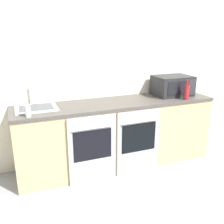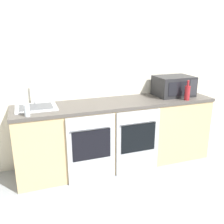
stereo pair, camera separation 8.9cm
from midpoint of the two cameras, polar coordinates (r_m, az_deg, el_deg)
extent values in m
cube|color=silver|center=(3.54, -1.66, 9.80)|extent=(10.00, 0.06, 2.60)
cube|color=tan|center=(3.47, 0.34, -5.22)|extent=(2.67, 0.60, 0.87)
cube|color=#4C4742|center=(3.32, 0.35, 2.05)|extent=(2.69, 0.63, 0.04)
cube|color=#B7BABF|center=(3.06, -5.33, -8.60)|extent=(0.59, 0.03, 0.86)
cube|color=black|center=(3.02, -5.27, -7.57)|extent=(0.47, 0.01, 0.38)
cylinder|color=#B7BABF|center=(2.91, -5.26, -3.75)|extent=(0.49, 0.02, 0.02)
cube|color=#A8AAAF|center=(3.27, 5.21, -6.87)|extent=(0.59, 0.03, 0.86)
cube|color=black|center=(3.23, 5.38, -5.88)|extent=(0.47, 0.01, 0.38)
cylinder|color=#A8AAAF|center=(3.13, 5.68, -2.26)|extent=(0.49, 0.02, 0.02)
cube|color=#232326|center=(3.74, 12.98, 5.90)|extent=(0.53, 0.39, 0.28)
cube|color=black|center=(3.56, 14.11, 5.24)|extent=(0.32, 0.01, 0.19)
cube|color=#2D2D33|center=(3.70, 17.15, 5.44)|extent=(0.12, 0.01, 0.23)
cylinder|color=maroon|center=(3.54, 15.95, 4.30)|extent=(0.07, 0.07, 0.19)
cylinder|color=maroon|center=(3.51, 16.13, 6.45)|extent=(0.03, 0.03, 0.08)
cylinder|color=silver|center=(2.84, -19.57, 0.20)|extent=(0.06, 0.06, 0.13)
cylinder|color=silver|center=(2.82, -19.75, 1.99)|extent=(0.03, 0.03, 0.05)
cube|color=silver|center=(3.14, -17.72, 0.85)|extent=(0.49, 0.41, 0.01)
cube|color=#4C4F54|center=(3.14, -17.74, 1.04)|extent=(0.39, 0.29, 0.01)
cylinder|color=silver|center=(3.26, -18.19, 4.18)|extent=(0.02, 0.02, 0.29)
camera|label=1|loc=(0.04, -90.76, -0.24)|focal=40.00mm
camera|label=2|loc=(0.04, 89.24, 0.24)|focal=40.00mm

